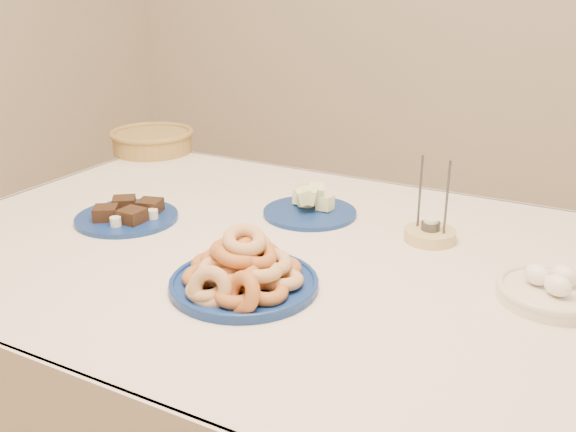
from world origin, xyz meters
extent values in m
cylinder|color=brown|center=(-0.70, 0.40, 0.36)|extent=(0.06, 0.06, 0.72)
cube|color=#EFE2CE|center=(0.00, 0.00, 0.74)|extent=(1.70, 1.10, 0.02)
cube|color=#EFE2CE|center=(0.00, 0.55, 0.61)|extent=(1.70, 0.01, 0.28)
cube|color=#EFE2CE|center=(-0.85, 0.00, 0.61)|extent=(0.01, 1.10, 0.28)
cylinder|color=navy|center=(-0.02, -0.19, 0.76)|extent=(0.30, 0.30, 0.01)
torus|color=navy|center=(-0.02, -0.19, 0.76)|extent=(0.30, 0.30, 0.01)
torus|color=#B77E4C|center=(0.06, -0.18, 0.78)|extent=(0.12, 0.12, 0.03)
torus|color=#9A5022|center=(0.03, -0.14, 0.78)|extent=(0.12, 0.12, 0.03)
torus|color=#9A5022|center=(-0.02, -0.11, 0.78)|extent=(0.12, 0.12, 0.04)
torus|color=#B77E4C|center=(-0.07, -0.14, 0.78)|extent=(0.10, 0.11, 0.03)
torus|color=#9A5022|center=(-0.10, -0.18, 0.78)|extent=(0.10, 0.10, 0.03)
torus|color=#9A5022|center=(-0.08, -0.23, 0.78)|extent=(0.12, 0.12, 0.04)
torus|color=#B77E4C|center=(-0.04, -0.27, 0.78)|extent=(0.10, 0.11, 0.03)
torus|color=#9A5022|center=(0.01, -0.27, 0.78)|extent=(0.12, 0.12, 0.03)
torus|color=#9A5022|center=(0.05, -0.23, 0.78)|extent=(0.10, 0.10, 0.03)
torus|color=#B77E4C|center=(0.03, -0.17, 0.80)|extent=(0.12, 0.12, 0.04)
torus|color=#9A5022|center=(-0.01, -0.15, 0.80)|extent=(0.10, 0.10, 0.03)
torus|color=#B77E4C|center=(-0.05, -0.16, 0.80)|extent=(0.11, 0.11, 0.03)
torus|color=#9A5022|center=(-0.06, -0.20, 0.80)|extent=(0.10, 0.10, 0.03)
torus|color=#B77E4C|center=(-0.04, -0.24, 0.80)|extent=(0.11, 0.11, 0.03)
torus|color=#9A5022|center=(0.00, -0.24, 0.80)|extent=(0.11, 0.11, 0.04)
torus|color=#B77E4C|center=(0.03, -0.21, 0.80)|extent=(0.12, 0.12, 0.04)
torus|color=#9A5022|center=(0.01, -0.19, 0.83)|extent=(0.10, 0.10, 0.05)
torus|color=#B77E4C|center=(-0.02, -0.17, 0.83)|extent=(0.09, 0.08, 0.04)
torus|color=#9A5022|center=(-0.04, -0.20, 0.83)|extent=(0.11, 0.11, 0.03)
torus|color=#9A5022|center=(-0.02, -0.22, 0.83)|extent=(0.12, 0.12, 0.04)
torus|color=#B77E4C|center=(-0.01, -0.20, 0.85)|extent=(0.12, 0.12, 0.05)
torus|color=#B77E4C|center=(-0.03, -0.29, 0.79)|extent=(0.09, 0.07, 0.09)
torus|color=#9A5022|center=(0.03, -0.28, 0.79)|extent=(0.10, 0.08, 0.09)
cylinder|color=navy|center=(-0.08, 0.21, 0.76)|extent=(0.28, 0.28, 0.01)
cube|color=#D3EF97|center=(-0.11, 0.24, 0.78)|extent=(0.05, 0.05, 0.04)
cube|color=#D3EF97|center=(-0.09, 0.19, 0.81)|extent=(0.05, 0.06, 0.04)
cube|color=#D3EF97|center=(-0.07, 0.23, 0.81)|extent=(0.05, 0.05, 0.04)
cube|color=#D3EF97|center=(-0.10, 0.25, 0.78)|extent=(0.05, 0.05, 0.04)
cube|color=#D3EF97|center=(-0.12, 0.24, 0.78)|extent=(0.05, 0.05, 0.05)
cube|color=#D3EF97|center=(-0.11, 0.23, 0.81)|extent=(0.05, 0.05, 0.04)
cube|color=#D3EF97|center=(-0.08, 0.20, 0.81)|extent=(0.05, 0.04, 0.04)
cube|color=#D3EF97|center=(-0.05, 0.23, 0.78)|extent=(0.04, 0.04, 0.04)
cube|color=#D3EF97|center=(-0.11, 0.25, 0.78)|extent=(0.04, 0.04, 0.04)
cube|color=#D3EF97|center=(-0.12, 0.25, 0.78)|extent=(0.05, 0.05, 0.05)
cylinder|color=navy|center=(-0.45, -0.03, 0.76)|extent=(0.32, 0.32, 0.01)
cube|color=black|center=(-0.48, -0.07, 0.78)|extent=(0.07, 0.07, 0.03)
cube|color=black|center=(-0.41, -0.05, 0.78)|extent=(0.05, 0.05, 0.03)
cube|color=black|center=(-0.49, 0.00, 0.78)|extent=(0.08, 0.08, 0.03)
cube|color=black|center=(-0.42, 0.02, 0.78)|extent=(0.07, 0.07, 0.03)
cylinder|color=white|center=(-0.52, -0.04, 0.77)|extent=(0.03, 0.03, 0.02)
cylinder|color=white|center=(-0.43, -0.09, 0.77)|extent=(0.03, 0.03, 0.02)
cylinder|color=white|center=(-0.39, -0.01, 0.77)|extent=(0.03, 0.03, 0.02)
cylinder|color=olive|center=(-0.81, 0.49, 0.78)|extent=(0.31, 0.31, 0.06)
torus|color=olive|center=(-0.81, 0.49, 0.81)|extent=(0.33, 0.33, 0.02)
cylinder|color=tan|center=(0.23, 0.20, 0.76)|extent=(0.14, 0.14, 0.03)
cylinder|color=#404045|center=(0.23, 0.20, 0.79)|extent=(0.05, 0.05, 0.02)
cylinder|color=silver|center=(0.23, 0.20, 0.80)|extent=(0.04, 0.04, 0.01)
cylinder|color=#404045|center=(0.19, 0.20, 0.86)|extent=(0.01, 0.01, 0.16)
cylinder|color=#404045|center=(0.26, 0.19, 0.86)|extent=(0.01, 0.01, 0.16)
cylinder|color=silver|center=(0.50, 0.03, 0.76)|extent=(0.25, 0.25, 0.02)
torus|color=silver|center=(0.50, 0.03, 0.77)|extent=(0.26, 0.26, 0.01)
ellipsoid|color=white|center=(0.47, 0.03, 0.80)|extent=(0.06, 0.06, 0.04)
ellipsoid|color=white|center=(0.51, 0.00, 0.80)|extent=(0.06, 0.06, 0.04)
ellipsoid|color=white|center=(0.52, 0.05, 0.80)|extent=(0.06, 0.06, 0.04)
camera|label=1|loc=(0.58, -1.11, 1.31)|focal=40.00mm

